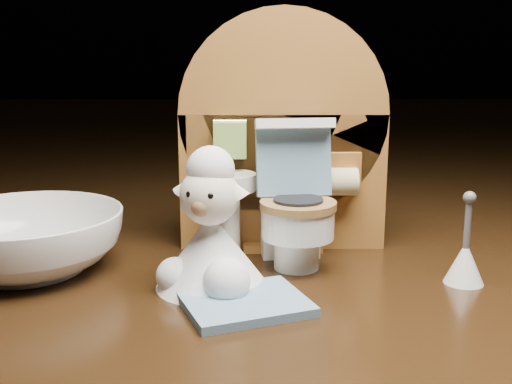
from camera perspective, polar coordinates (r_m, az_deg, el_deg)
backdrop_panel at (r=0.40m, az=2.30°, el=4.15°), size 0.13×0.05×0.15m
toy_toilet at (r=0.38m, az=3.47°, el=-1.78°), size 0.05×0.06×0.09m
bath_mat at (r=0.32m, az=-0.99°, el=-9.86°), size 0.07×0.07×0.00m
toilet_brush at (r=0.37m, az=18.08°, el=-5.71°), size 0.02×0.02×0.05m
plush_lamb at (r=0.34m, az=-4.03°, el=-4.19°), size 0.06×0.06×0.08m
ceramic_bowl at (r=0.39m, az=-19.77°, el=-4.16°), size 0.14×0.14×0.04m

